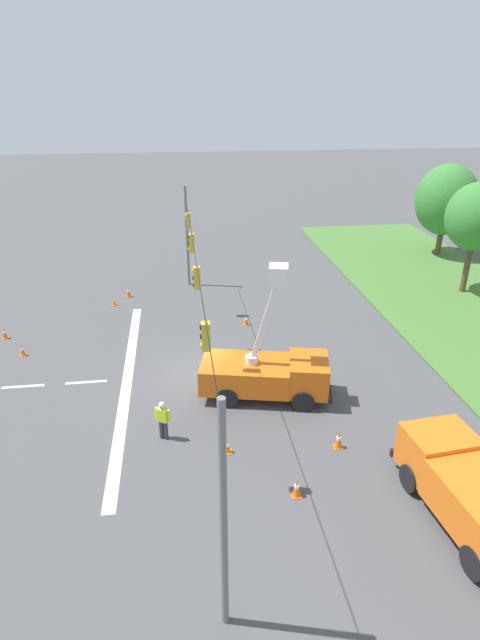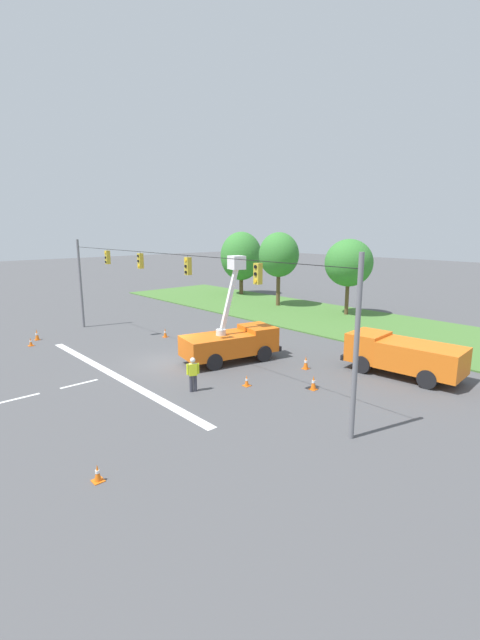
% 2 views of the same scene
% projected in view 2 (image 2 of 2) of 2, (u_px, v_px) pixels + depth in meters
% --- Properties ---
extents(ground_plane, '(200.00, 200.00, 0.00)m').
position_uv_depth(ground_plane, '(169.00, 362.00, 26.17)').
color(ground_plane, '#4C4C4F').
extents(grass_verge, '(56.00, 12.00, 0.10)m').
position_uv_depth(grass_verge, '(342.00, 320.00, 37.93)').
color(grass_verge, '#477533').
rests_on(grass_verge, ground).
extents(lane_markings, '(17.60, 15.25, 0.01)m').
position_uv_depth(lane_markings, '(89.00, 382.00, 22.87)').
color(lane_markings, silver).
rests_on(lane_markings, ground).
extents(signal_gantry, '(26.20, 0.33, 7.20)m').
position_uv_depth(signal_gantry, '(166.00, 288.00, 25.26)').
color(signal_gantry, slate).
rests_on(signal_gantry, ground).
extents(tree_far_west, '(5.07, 5.05, 7.70)m').
position_uv_depth(tree_far_west, '(241.00, 256.00, 52.22)').
color(tree_far_west, brown).
rests_on(tree_far_west, ground).
extents(tree_west, '(4.26, 4.01, 7.70)m').
position_uv_depth(tree_west, '(279.00, 255.00, 44.12)').
color(tree_west, brown).
rests_on(tree_west, ground).
extents(tree_centre, '(4.41, 4.38, 7.13)m').
position_uv_depth(tree_centre, '(349.00, 263.00, 39.44)').
color(tree_centre, brown).
rests_on(tree_centre, ground).
extents(utility_truck_bucket_lift, '(3.63, 6.35, 6.45)m').
position_uv_depth(utility_truck_bucket_lift, '(232.00, 340.00, 26.24)').
color(utility_truck_bucket_lift, orange).
rests_on(utility_truck_bucket_lift, ground).
extents(utility_truck_support_near, '(6.50, 3.04, 2.12)m').
position_uv_depth(utility_truck_support_near, '(403.00, 354.00, 23.61)').
color(utility_truck_support_near, orange).
rests_on(utility_truck_support_near, ground).
extents(road_worker, '(0.39, 0.60, 1.77)m').
position_uv_depth(road_worker, '(193.00, 372.00, 21.30)').
color(road_worker, '#383842').
rests_on(road_worker, ground).
extents(traffic_cone_foreground_right, '(0.36, 0.36, 0.78)m').
position_uv_depth(traffic_cone_foreground_right, '(306.00, 362.00, 24.88)').
color(traffic_cone_foreground_right, orange).
rests_on(traffic_cone_foreground_right, ground).
extents(traffic_cone_mid_left, '(0.36, 0.36, 0.70)m').
position_uv_depth(traffic_cone_mid_left, '(165.00, 333.00, 32.23)').
color(traffic_cone_mid_left, orange).
rests_on(traffic_cone_mid_left, ground).
extents(traffic_cone_mid_right, '(0.36, 0.36, 0.75)m').
position_uv_depth(traffic_cone_mid_right, '(313.00, 383.00, 21.67)').
color(traffic_cone_mid_right, orange).
rests_on(traffic_cone_mid_right, ground).
extents(traffic_cone_lane_edge_a, '(0.36, 0.36, 0.59)m').
position_uv_depth(traffic_cone_lane_edge_a, '(31.00, 342.00, 29.81)').
color(traffic_cone_lane_edge_a, orange).
rests_on(traffic_cone_lane_edge_a, ground).
extents(traffic_cone_lane_edge_b, '(0.36, 0.36, 0.79)m').
position_uv_depth(traffic_cone_lane_edge_b, '(37.00, 335.00, 31.38)').
color(traffic_cone_lane_edge_b, orange).
rests_on(traffic_cone_lane_edge_b, ground).
extents(traffic_cone_far_left, '(0.36, 0.36, 0.59)m').
position_uv_depth(traffic_cone_far_left, '(247.00, 381.00, 22.19)').
color(traffic_cone_far_left, orange).
rests_on(traffic_cone_far_left, ground).
extents(traffic_cone_far_right, '(0.36, 0.36, 0.60)m').
position_uv_depth(traffic_cone_far_right, '(98.00, 473.00, 13.78)').
color(traffic_cone_far_right, orange).
rests_on(traffic_cone_far_right, ground).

